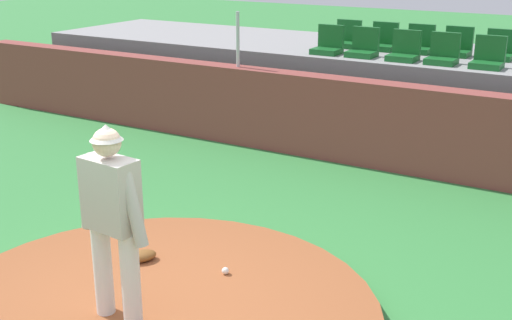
{
  "coord_description": "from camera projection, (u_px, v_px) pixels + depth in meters",
  "views": [
    {
      "loc": [
        3.53,
        -4.06,
        3.42
      ],
      "look_at": [
        0.0,
        1.93,
        1.1
      ],
      "focal_mm": 46.35,
      "sensor_mm": 36.0,
      "label": 1
    }
  ],
  "objects": [
    {
      "name": "brick_barrier",
      "position": [
        371.0,
        124.0,
        10.39
      ],
      "size": [
        17.22,
        0.4,
        1.35
      ],
      "primitive_type": "cube",
      "color": "brown",
      "rests_on": "ground_plane"
    },
    {
      "name": "stadium_chair_9",
      "position": [
        499.0,
        50.0,
        11.25
      ],
      "size": [
        0.48,
        0.44,
        0.5
      ],
      "rotation": [
        0.0,
        0.0,
        3.14
      ],
      "color": "#165E24",
      "rests_on": "bleacher_platform"
    },
    {
      "name": "fence_post_left",
      "position": [
        238.0,
        39.0,
        11.22
      ],
      "size": [
        0.06,
        0.06,
        0.94
      ],
      "primitive_type": "cylinder",
      "color": "silver",
      "rests_on": "brick_barrier"
    },
    {
      "name": "stadium_chair_4",
      "position": [
        488.0,
        58.0,
        10.5
      ],
      "size": [
        0.48,
        0.44,
        0.5
      ],
      "rotation": [
        0.0,
        0.0,
        3.14
      ],
      "color": "#165E24",
      "rests_on": "bleacher_platform"
    },
    {
      "name": "stadium_chair_5",
      "position": [
        347.0,
        39.0,
        12.56
      ],
      "size": [
        0.48,
        0.44,
        0.5
      ],
      "rotation": [
        0.0,
        0.0,
        3.14
      ],
      "color": "#165E24",
      "rests_on": "bleacher_platform"
    },
    {
      "name": "stadium_chair_1",
      "position": [
        363.0,
        47.0,
        11.52
      ],
      "size": [
        0.48,
        0.44,
        0.5
      ],
      "rotation": [
        0.0,
        0.0,
        3.14
      ],
      "color": "#165E24",
      "rests_on": "bleacher_platform"
    },
    {
      "name": "stadium_chair_7",
      "position": [
        419.0,
        44.0,
        11.9
      ],
      "size": [
        0.48,
        0.44,
        0.5
      ],
      "rotation": [
        0.0,
        0.0,
        3.14
      ],
      "color": "#165E24",
      "rests_on": "bleacher_platform"
    },
    {
      "name": "stadium_chair_8",
      "position": [
        457.0,
        47.0,
        11.6
      ],
      "size": [
        0.48,
        0.44,
        0.5
      ],
      "rotation": [
        0.0,
        0.0,
        3.14
      ],
      "color": "#165E24",
      "rests_on": "bleacher_platform"
    },
    {
      "name": "stadium_chair_3",
      "position": [
        443.0,
        54.0,
        10.85
      ],
      "size": [
        0.48,
        0.44,
        0.5
      ],
      "rotation": [
        0.0,
        0.0,
        3.14
      ],
      "color": "#165E24",
      "rests_on": "bleacher_platform"
    },
    {
      "name": "pitchers_mound",
      "position": [
        150.0,
        320.0,
        6.07
      ],
      "size": [
        4.28,
        4.28,
        0.2
      ],
      "primitive_type": "cylinder",
      "color": "brown",
      "rests_on": "ground_plane"
    },
    {
      "name": "fielding_glove",
      "position": [
        142.0,
        256.0,
        6.96
      ],
      "size": [
        0.33,
        0.36,
        0.11
      ],
      "primitive_type": "ellipsoid",
      "rotation": [
        0.0,
        0.0,
        1.03
      ],
      "color": "brown",
      "rests_on": "pitchers_mound"
    },
    {
      "name": "pitcher",
      "position": [
        112.0,
        210.0,
        5.59
      ],
      "size": [
        0.79,
        0.31,
        1.8
      ],
      "rotation": [
        0.0,
        0.0,
        -0.09
      ],
      "color": "silver",
      "rests_on": "pitchers_mound"
    },
    {
      "name": "baseball",
      "position": [
        225.0,
        271.0,
        6.69
      ],
      "size": [
        0.07,
        0.07,
        0.07
      ],
      "primitive_type": "sphere",
      "color": "white",
      "rests_on": "pitchers_mound"
    },
    {
      "name": "stadium_chair_2",
      "position": [
        404.0,
        51.0,
        11.15
      ],
      "size": [
        0.48,
        0.44,
        0.5
      ],
      "rotation": [
        0.0,
        0.0,
        3.14
      ],
      "color": "#165E24",
      "rests_on": "bleacher_platform"
    },
    {
      "name": "bleacher_platform",
      "position": [
        417.0,
        92.0,
        12.27
      ],
      "size": [
        15.66,
        3.06,
        1.49
      ],
      "primitive_type": "cube",
      "color": "gray",
      "rests_on": "ground_plane"
    },
    {
      "name": "stadium_chair_6",
      "position": [
        383.0,
        41.0,
        12.21
      ],
      "size": [
        0.48,
        0.44,
        0.5
      ],
      "rotation": [
        0.0,
        0.0,
        3.14
      ],
      "color": "#165E24",
      "rests_on": "bleacher_platform"
    },
    {
      "name": "stadium_chair_0",
      "position": [
        328.0,
        45.0,
        11.82
      ],
      "size": [
        0.48,
        0.44,
        0.5
      ],
      "rotation": [
        0.0,
        0.0,
        3.14
      ],
      "color": "#165E24",
      "rests_on": "bleacher_platform"
    }
  ]
}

